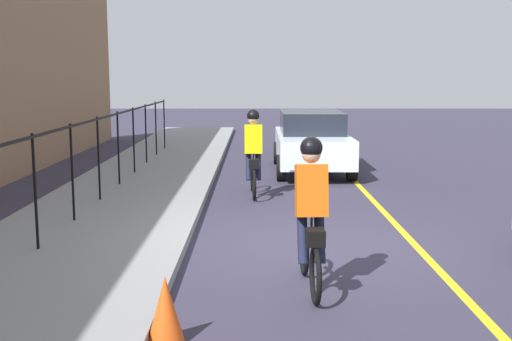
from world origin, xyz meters
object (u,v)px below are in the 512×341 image
cyclist_lead (253,153)px  cyclist_follow (311,215)px  parked_sedan_rear (312,140)px  traffic_cone_near (166,310)px

cyclist_lead → cyclist_follow: size_ratio=1.00×
parked_sedan_rear → traffic_cone_near: bearing=-11.8°
cyclist_lead → parked_sedan_rear: 3.84m
cyclist_follow → parked_sedan_rear: (9.38, -0.84, -0.09)m
cyclist_follow → traffic_cone_near: bearing=132.2°
parked_sedan_rear → cyclist_lead: bearing=-23.2°
cyclist_lead → cyclist_follow: (-5.86, -0.69, 0.00)m
cyclist_lead → traffic_cone_near: size_ratio=2.77×
cyclist_lead → traffic_cone_near: 7.40m
cyclist_follow → traffic_cone_near: (-1.47, 1.49, -0.58)m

